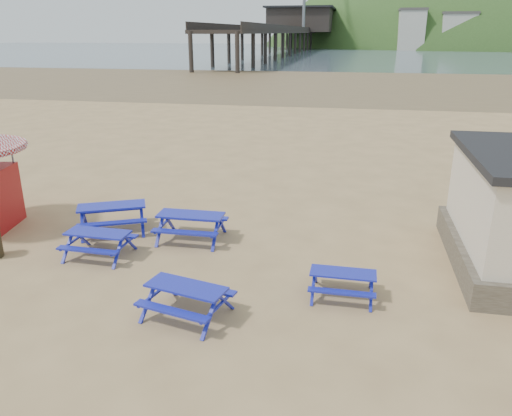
# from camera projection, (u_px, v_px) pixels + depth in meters

# --- Properties ---
(ground) EXTENTS (400.00, 400.00, 0.00)m
(ground) POSITION_uv_depth(u_px,v_px,m) (202.00, 256.00, 14.07)
(ground) COLOR tan
(ground) RESTS_ON ground
(wet_sand) EXTENTS (400.00, 400.00, 0.00)m
(wet_sand) POSITION_uv_depth(u_px,v_px,m) (327.00, 81.00, 64.93)
(wet_sand) COLOR olive
(wet_sand) RESTS_ON ground
(sea) EXTENTS (400.00, 400.00, 0.00)m
(sea) POSITION_uv_depth(u_px,v_px,m) (348.00, 50.00, 171.27)
(sea) COLOR #4C5F6C
(sea) RESTS_ON ground
(picnic_table_blue_a) EXTENTS (2.57, 2.38, 0.86)m
(picnic_table_blue_a) POSITION_uv_depth(u_px,v_px,m) (113.00, 218.00, 15.71)
(picnic_table_blue_a) COLOR #1909A4
(picnic_table_blue_a) RESTS_ON ground
(picnic_table_blue_b) EXTENTS (1.99, 1.61, 0.83)m
(picnic_table_blue_b) POSITION_uv_depth(u_px,v_px,m) (191.00, 227.00, 15.05)
(picnic_table_blue_b) COLOR #1909A4
(picnic_table_blue_b) RESTS_ON ground
(picnic_table_blue_d) EXTENTS (1.79, 1.46, 0.74)m
(picnic_table_blue_d) POSITION_uv_depth(u_px,v_px,m) (99.00, 244.00, 13.93)
(picnic_table_blue_d) COLOR #1909A4
(picnic_table_blue_d) RESTS_ON ground
(picnic_table_blue_e) EXTENTS (2.07, 1.81, 0.75)m
(picnic_table_blue_e) POSITION_uv_depth(u_px,v_px,m) (187.00, 301.00, 10.97)
(picnic_table_blue_e) COLOR #1909A4
(picnic_table_blue_e) RESTS_ON ground
(picnic_table_blue_f) EXTENTS (1.55, 1.25, 0.64)m
(picnic_table_blue_f) POSITION_uv_depth(u_px,v_px,m) (342.00, 284.00, 11.81)
(picnic_table_blue_f) COLOR #1909A4
(picnic_table_blue_f) RESTS_ON ground
(pier) EXTENTS (24.00, 220.00, 39.29)m
(pier) POSITION_uv_depth(u_px,v_px,m) (299.00, 34.00, 180.38)
(pier) COLOR black
(pier) RESTS_ON ground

